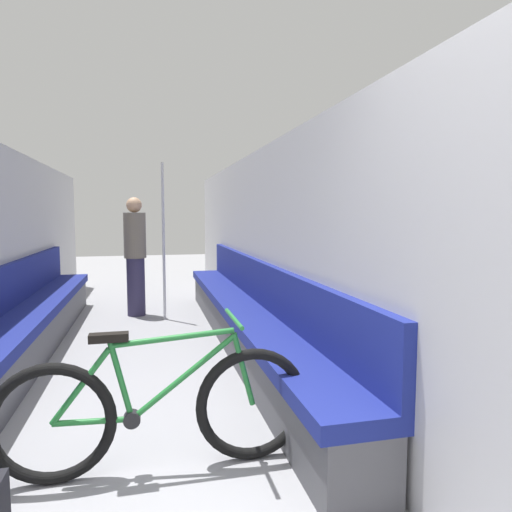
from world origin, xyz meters
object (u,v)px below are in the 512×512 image
at_px(bicycle, 157,410).
at_px(grab_pole_near, 164,244).
at_px(passenger_standing, 135,255).
at_px(bench_seat_row_left, 22,331).
at_px(bench_seat_row_right, 244,319).

relative_size(bicycle, grab_pole_near, 0.82).
xyz_separation_m(bicycle, passenger_standing, (-0.19, 4.04, 0.50)).
bearing_deg(passenger_standing, grab_pole_near, 18.15).
bearing_deg(bench_seat_row_left, grab_pole_near, 47.81).
distance_m(bench_seat_row_right, passenger_standing, 2.26).
height_order(bicycle, passenger_standing, passenger_standing).
relative_size(bench_seat_row_left, bicycle, 3.29).
height_order(bench_seat_row_right, grab_pole_near, grab_pole_near).
xyz_separation_m(bench_seat_row_left, bench_seat_row_right, (2.15, 0.00, 0.00)).
bearing_deg(grab_pole_near, passenger_standing, 137.35).
height_order(bench_seat_row_left, grab_pole_near, grab_pole_near).
relative_size(bench_seat_row_right, grab_pole_near, 2.71).
xyz_separation_m(bench_seat_row_left, bicycle, (1.20, -2.17, 0.04)).
distance_m(bicycle, grab_pole_near, 3.76).
height_order(bench_seat_row_left, bicycle, bench_seat_row_left).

